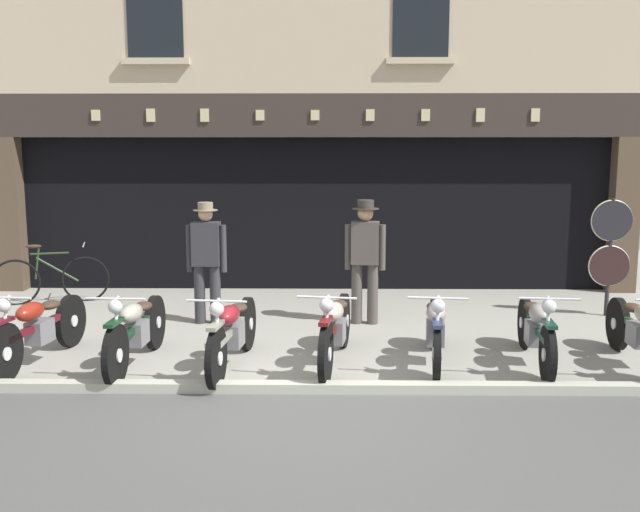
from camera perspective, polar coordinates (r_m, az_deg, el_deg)
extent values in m
cube|color=gray|center=(11.95, -0.43, -3.14)|extent=(22.83, 10.00, 0.08)
cube|color=#A4A795|center=(7.19, -1.28, -10.88)|extent=(22.83, 0.16, 0.18)
cube|color=black|center=(14.03, -0.24, 4.17)|extent=(9.97, 4.00, 2.60)
cube|color=#4C3D2D|center=(13.11, -23.81, 3.10)|extent=(0.44, 0.36, 2.60)
cube|color=#4C3D2D|center=(12.91, 23.35, 3.05)|extent=(0.44, 0.36, 2.60)
cube|color=black|center=(12.28, -0.38, 4.12)|extent=(9.53, 0.03, 2.18)
cube|color=#312824|center=(11.82, -0.44, 11.31)|extent=(10.83, 0.24, 0.70)
cube|color=#C6B789|center=(12.30, -17.71, 10.81)|extent=(0.14, 0.03, 0.18)
cube|color=#C6B789|center=(12.05, -13.56, 11.02)|extent=(0.14, 0.03, 0.21)
cube|color=#C6B789|center=(11.86, -9.33, 11.19)|extent=(0.14, 0.03, 0.21)
cube|color=#C6B789|center=(11.74, -4.88, 11.30)|extent=(0.14, 0.03, 0.17)
cube|color=#C6B789|center=(11.69, -0.40, 11.34)|extent=(0.14, 0.03, 0.17)
cube|color=#C6B789|center=(11.70, 4.08, 11.31)|extent=(0.14, 0.03, 0.19)
cube|color=#C6B789|center=(11.79, 8.55, 11.22)|extent=(0.14, 0.03, 0.19)
cube|color=#C6B789|center=(11.94, 12.86, 11.07)|extent=(0.14, 0.03, 0.22)
cube|color=#C6B789|center=(12.15, 17.04, 10.86)|extent=(0.14, 0.03, 0.21)
cube|color=#BDA98C|center=(12.07, -0.44, 18.68)|extent=(10.83, 0.40, 2.41)
cube|color=black|center=(12.19, -13.24, 18.36)|extent=(0.90, 0.02, 1.30)
cube|color=#BDA98C|center=(12.05, -13.17, 15.11)|extent=(1.10, 0.12, 0.10)
cube|color=black|center=(11.95, 8.18, 18.70)|extent=(0.90, 0.02, 1.30)
cube|color=#BDA98C|center=(11.81, 8.13, 15.39)|extent=(1.10, 0.12, 0.10)
cylinder|color=black|center=(8.03, -24.26, -7.23)|extent=(0.15, 0.65, 0.64)
cylinder|color=silver|center=(8.03, -24.26, -7.23)|extent=(0.12, 0.15, 0.14)
cylinder|color=black|center=(9.21, -19.53, -4.96)|extent=(0.16, 0.65, 0.64)
cylinder|color=silver|center=(9.21, -19.53, -4.96)|extent=(0.13, 0.15, 0.14)
cube|color=#53121B|center=(8.58, -21.78, -5.25)|extent=(0.24, 1.30, 0.07)
cube|color=slate|center=(8.60, -21.75, -5.70)|extent=(0.24, 0.34, 0.26)
ellipsoid|color=maroon|center=(8.40, -22.43, -4.19)|extent=(0.28, 0.49, 0.20)
ellipsoid|color=#38281E|center=(8.76, -21.01, -3.72)|extent=(0.24, 0.32, 0.10)
cube|color=#53121B|center=(7.95, -24.42, -4.86)|extent=(0.15, 0.37, 0.04)
sphere|color=silver|center=(7.97, -24.26, -3.65)|extent=(0.15, 0.15, 0.15)
cylinder|color=silver|center=(7.95, -24.29, -3.09)|extent=(0.62, 0.11, 0.02)
cylinder|color=silver|center=(7.99, -24.24, -5.15)|extent=(0.07, 0.28, 0.60)
cylinder|color=black|center=(7.55, -16.23, -7.74)|extent=(0.10, 0.65, 0.65)
cylinder|color=silver|center=(7.55, -16.23, -7.74)|extent=(0.11, 0.15, 0.14)
cylinder|color=black|center=(8.83, -13.22, -5.24)|extent=(0.11, 0.66, 0.65)
cylinder|color=silver|center=(8.83, -13.22, -5.24)|extent=(0.12, 0.15, 0.14)
cube|color=#14341C|center=(8.16, -14.64, -5.58)|extent=(0.13, 1.28, 0.07)
cube|color=slate|center=(8.17, -14.62, -6.06)|extent=(0.21, 0.33, 0.26)
ellipsoid|color=gray|center=(7.96, -15.06, -4.48)|extent=(0.24, 0.47, 0.20)
ellipsoid|color=#38281E|center=(8.35, -14.16, -3.97)|extent=(0.21, 0.31, 0.10)
cube|color=#14341C|center=(7.47, -16.35, -5.19)|extent=(0.12, 0.36, 0.04)
sphere|color=silver|center=(7.49, -16.24, -3.94)|extent=(0.15, 0.15, 0.15)
cylinder|color=silver|center=(7.47, -16.27, -3.34)|extent=(0.62, 0.05, 0.02)
cylinder|color=silver|center=(7.52, -16.23, -5.54)|extent=(0.05, 0.23, 0.62)
cylinder|color=black|center=(7.26, -8.41, -8.21)|extent=(0.14, 0.65, 0.64)
cylinder|color=silver|center=(7.26, -8.41, -8.21)|extent=(0.11, 0.15, 0.14)
cylinder|color=black|center=(8.60, -5.91, -5.46)|extent=(0.15, 0.65, 0.64)
cylinder|color=silver|center=(8.60, -5.91, -5.46)|extent=(0.12, 0.15, 0.14)
cube|color=gray|center=(7.89, -7.06, -5.88)|extent=(0.21, 1.32, 0.07)
cube|color=slate|center=(7.91, -7.05, -6.37)|extent=(0.23, 0.34, 0.26)
ellipsoid|color=maroon|center=(7.68, -7.40, -4.76)|extent=(0.27, 0.48, 0.20)
ellipsoid|color=#38281E|center=(8.09, -6.65, -4.19)|extent=(0.23, 0.32, 0.10)
cube|color=gray|center=(7.17, -8.47, -5.60)|extent=(0.14, 0.37, 0.04)
sphere|color=silver|center=(7.18, -8.37, -4.25)|extent=(0.15, 0.15, 0.15)
cylinder|color=silver|center=(7.17, -8.38, -3.63)|extent=(0.62, 0.09, 0.02)
cylinder|color=silver|center=(7.22, -8.37, -5.91)|extent=(0.06, 0.24, 0.62)
cylinder|color=black|center=(7.30, 0.47, -7.94)|extent=(0.17, 0.66, 0.66)
cylinder|color=silver|center=(7.30, 0.47, -7.94)|extent=(0.12, 0.16, 0.15)
cylinder|color=black|center=(8.67, 1.93, -5.23)|extent=(0.18, 0.67, 0.66)
cylinder|color=silver|center=(8.67, 1.93, -5.23)|extent=(0.13, 0.16, 0.15)
cube|color=#5A1515|center=(7.95, 1.27, -5.63)|extent=(0.26, 1.32, 0.07)
cube|color=slate|center=(7.97, 1.27, -6.12)|extent=(0.25, 0.35, 0.26)
ellipsoid|color=#A89B8D|center=(7.74, 1.09, -4.51)|extent=(0.29, 0.49, 0.20)
ellipsoid|color=#38281E|center=(8.16, 1.53, -3.96)|extent=(0.24, 0.33, 0.10)
cube|color=#5A1515|center=(7.20, 0.47, -5.27)|extent=(0.15, 0.37, 0.04)
sphere|color=silver|center=(7.23, 0.55, -4.00)|extent=(0.15, 0.15, 0.15)
cylinder|color=silver|center=(7.21, 0.55, -3.38)|extent=(0.62, 0.12, 0.02)
cylinder|color=silver|center=(7.26, 0.52, -5.65)|extent=(0.07, 0.25, 0.61)
cylinder|color=black|center=(7.48, 9.44, -7.83)|extent=(0.14, 0.62, 0.61)
cylinder|color=silver|center=(7.48, 9.44, -7.83)|extent=(0.12, 0.15, 0.13)
cylinder|color=black|center=(8.76, 9.19, -5.37)|extent=(0.15, 0.62, 0.61)
cylinder|color=silver|center=(8.76, 9.19, -5.37)|extent=(0.13, 0.15, 0.13)
cube|color=#28314C|center=(8.08, 9.33, -5.68)|extent=(0.21, 1.22, 0.07)
cube|color=slate|center=(8.10, 9.32, -6.16)|extent=(0.24, 0.34, 0.26)
ellipsoid|color=gray|center=(7.88, 9.40, -4.56)|extent=(0.27, 0.48, 0.20)
ellipsoid|color=#38281E|center=(8.27, 9.31, -4.07)|extent=(0.23, 0.32, 0.10)
cube|color=#28314C|center=(7.39, 9.51, -5.41)|extent=(0.14, 0.37, 0.04)
sphere|color=silver|center=(7.41, 9.53, -3.99)|extent=(0.15, 0.15, 0.15)
cylinder|color=silver|center=(7.39, 9.54, -3.39)|extent=(0.62, 0.10, 0.02)
cylinder|color=silver|center=(7.44, 9.49, -5.60)|extent=(0.06, 0.24, 0.62)
cylinder|color=black|center=(7.70, 17.97, -7.63)|extent=(0.13, 0.62, 0.62)
cylinder|color=silver|center=(7.70, 17.97, -7.63)|extent=(0.11, 0.15, 0.14)
cylinder|color=black|center=(9.00, 16.26, -5.20)|extent=(0.14, 0.63, 0.62)
cylinder|color=silver|center=(9.00, 16.26, -5.20)|extent=(0.12, 0.15, 0.14)
cube|color=#153428|center=(8.32, 17.09, -5.52)|extent=(0.19, 1.26, 0.07)
cube|color=slate|center=(8.34, 17.07, -5.99)|extent=(0.23, 0.34, 0.26)
ellipsoid|color=gray|center=(8.12, 17.36, -4.44)|extent=(0.26, 0.48, 0.20)
ellipsoid|color=#38281E|center=(8.51, 16.84, -3.94)|extent=(0.23, 0.32, 0.10)
cube|color=#153428|center=(7.62, 18.09, -5.25)|extent=(0.14, 0.37, 0.04)
sphere|color=silver|center=(7.64, 18.06, -3.90)|extent=(0.15, 0.15, 0.15)
cylinder|color=silver|center=(7.62, 18.09, -3.31)|extent=(0.62, 0.09, 0.02)
cylinder|color=silver|center=(7.67, 18.02, -5.47)|extent=(0.06, 0.27, 0.61)
cylinder|color=black|center=(9.28, 22.97, -5.07)|extent=(0.11, 0.64, 0.64)
cylinder|color=silver|center=(9.28, 22.97, -5.07)|extent=(0.12, 0.15, 0.14)
cube|color=#173E20|center=(8.63, 24.50, -5.37)|extent=(0.14, 1.27, 0.07)
cube|color=slate|center=(8.64, 24.47, -5.82)|extent=(0.22, 0.33, 0.26)
ellipsoid|color=#38281E|center=(8.81, 24.01, -3.85)|extent=(0.22, 0.31, 0.10)
cylinder|color=#2D2D33|center=(9.89, -8.48, -3.05)|extent=(0.15, 0.15, 0.84)
cylinder|color=#2D2D33|center=(9.94, -9.72, -3.02)|extent=(0.15, 0.15, 0.84)
cube|color=#2D2D33|center=(9.80, -9.20, 0.98)|extent=(0.39, 0.23, 0.60)
cube|color=silver|center=(9.90, -9.07, 1.48)|extent=(0.14, 0.03, 0.34)
cube|color=black|center=(9.91, -9.05, 1.42)|extent=(0.05, 0.01, 0.31)
cylinder|color=#2D2D33|center=(9.76, -7.84, 0.60)|extent=(0.09, 0.09, 0.65)
cylinder|color=#2D2D33|center=(9.86, -10.53, 0.61)|extent=(0.09, 0.09, 0.65)
sphere|color=tan|center=(9.75, -9.26, 3.37)|extent=(0.20, 0.20, 0.20)
cylinder|color=#7F705B|center=(9.75, -9.27, 3.69)|extent=(0.34, 0.34, 0.01)
cylinder|color=#7F705B|center=(9.74, -9.27, 4.01)|extent=(0.21, 0.21, 0.11)
cylinder|color=#47423D|center=(9.78, 4.28, -3.03)|extent=(0.15, 0.15, 0.86)
cylinder|color=#47423D|center=(9.79, 3.00, -3.01)|extent=(0.15, 0.15, 0.86)
cube|color=#47423D|center=(9.67, 3.68, 1.07)|extent=(0.40, 0.26, 0.59)
cube|color=white|center=(9.77, 3.72, 1.57)|extent=(0.14, 0.03, 0.33)
cube|color=navy|center=(9.79, 3.72, 1.51)|extent=(0.05, 0.02, 0.31)
cylinder|color=#47423D|center=(9.67, 5.07, 0.70)|extent=(0.09, 0.09, 0.63)
cylinder|color=#47423D|center=(9.69, 2.29, 0.74)|extent=(0.09, 0.09, 0.63)
sphere|color=tan|center=(9.62, 3.71, 3.50)|extent=(0.22, 0.22, 0.22)
cylinder|color=#332D28|center=(9.62, 3.71, 3.85)|extent=(0.37, 0.37, 0.01)
cylinder|color=#332D28|center=(9.61, 3.71, 4.20)|extent=(0.23, 0.23, 0.12)
cylinder|color=#232328|center=(10.98, 22.39, -0.13)|extent=(0.06, 0.06, 1.71)
cylinder|color=black|center=(10.89, 22.59, 2.66)|extent=(0.58, 0.03, 0.58)
torus|color=beige|center=(10.91, 22.56, 2.67)|extent=(0.60, 0.04, 0.60)
cylinder|color=black|center=(10.97, 22.39, -0.75)|extent=(0.58, 0.03, 0.58)
torus|color=silver|center=(10.99, 22.36, -0.73)|extent=(0.60, 0.04, 0.60)
cube|color=beige|center=(12.40, -11.85, 6.18)|extent=(0.67, 0.02, 0.96)
cube|color=#232328|center=(12.37, -11.92, 7.93)|extent=(0.67, 0.01, 0.20)
torus|color=black|center=(11.82, -18.46, -1.80)|extent=(0.71, 0.25, 0.73)
torus|color=black|center=(11.92, -23.43, -2.00)|extent=(0.71, 0.25, 0.73)
cylinder|color=#23381E|center=(11.82, -20.50, -1.03)|extent=(0.60, 0.21, 0.42)
cylinder|color=#23381E|center=(11.79, -21.07, 0.20)|extent=(0.55, 0.19, 0.03)
cylinder|color=#23381E|center=(11.83, -21.93, -0.51)|extent=(0.11, 0.06, 0.52)
ellipsoid|color=#332319|center=(11.80, -22.20, 0.73)|extent=(0.26, 0.18, 0.06)
cylinder|color=silver|center=(11.74, -18.59, 0.88)|extent=(0.16, 0.48, 0.02)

